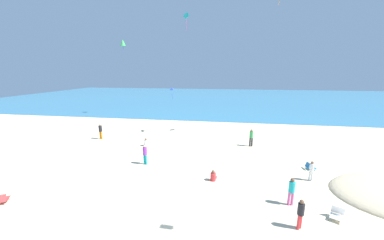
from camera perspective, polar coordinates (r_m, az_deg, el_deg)
The scene contains 16 objects.
ground_plane at distance 18.38m, azimuth 1.04°, elevation -10.27°, with size 120.00×120.00×0.00m, color beige.
ocean_water at distance 61.22m, azimuth 6.89°, elevation 5.89°, with size 120.00×60.00×0.05m, color teal.
beach_chair_near_camera at distance 16.53m, azimuth -41.54°, elevation -15.37°, with size 0.80×0.85×0.57m.
beach_chair_far_right at distance 13.67m, azimuth 34.04°, elevation -19.85°, with size 0.80×0.82×0.65m.
beach_chair_far_left at distance 18.72m, azimuth 28.73°, elevation -10.75°, with size 0.73×0.61×0.52m.
person_1 at distance 16.72m, azimuth 29.07°, elevation -11.39°, with size 0.39×0.39×1.39m.
person_2 at distance 21.86m, azimuth -12.05°, elevation -5.94°, with size 0.50×0.70×0.80m.
person_3 at distance 21.80m, azimuth 15.41°, elevation -4.21°, with size 0.42×0.42×1.74m.
person_4 at distance 13.39m, azimuth 24.85°, elevation -16.39°, with size 0.35×0.35×1.60m.
person_5 at distance 17.46m, azimuth -12.34°, elevation -8.55°, with size 0.40×0.40×1.62m.
person_6 at distance 11.85m, azimuth 26.81°, elevation -20.95°, with size 0.42×0.42×1.50m.
person_7 at distance 15.04m, azimuth 5.66°, elevation -14.65°, with size 0.45×0.65×0.75m.
person_8 at distance 25.25m, azimuth -23.06°, elevation -2.49°, with size 0.41×0.41×1.73m.
kite_teal at distance 25.46m, azimuth -1.55°, elevation 25.74°, with size 0.73×0.29×1.83m.
kite_green at distance 37.42m, azimuth -17.82°, elevation 18.88°, with size 1.07×1.04×1.83m.
kite_blue at distance 24.72m, azimuth -5.32°, elevation 8.21°, with size 0.79×0.86×1.33m.
Camera 1 is at (2.36, -6.76, 7.17)m, focal length 20.16 mm.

